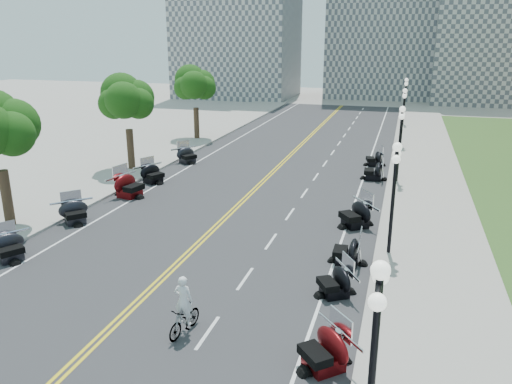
# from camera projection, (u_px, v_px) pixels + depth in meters

# --- Properties ---
(ground) EXTENTS (160.00, 160.00, 0.00)m
(ground) POSITION_uv_depth(u_px,v_px,m) (172.00, 269.00, 20.87)
(ground) COLOR gray
(road) EXTENTS (16.00, 90.00, 0.01)m
(road) POSITION_uv_depth(u_px,v_px,m) (246.00, 198.00, 30.02)
(road) COLOR #333335
(road) RESTS_ON ground
(centerline_yellow_a) EXTENTS (0.12, 90.00, 0.00)m
(centerline_yellow_a) POSITION_uv_depth(u_px,v_px,m) (244.00, 198.00, 30.05)
(centerline_yellow_a) COLOR yellow
(centerline_yellow_a) RESTS_ON road
(centerline_yellow_b) EXTENTS (0.12, 90.00, 0.00)m
(centerline_yellow_b) POSITION_uv_depth(u_px,v_px,m) (247.00, 198.00, 29.98)
(centerline_yellow_b) COLOR yellow
(centerline_yellow_b) RESTS_ON road
(edge_line_north) EXTENTS (0.12, 90.00, 0.00)m
(edge_line_north) POSITION_uv_depth(u_px,v_px,m) (353.00, 208.00, 28.26)
(edge_line_north) COLOR white
(edge_line_north) RESTS_ON road
(edge_line_south) EXTENTS (0.12, 90.00, 0.00)m
(edge_line_south) POSITION_uv_depth(u_px,v_px,m) (150.00, 189.00, 31.77)
(edge_line_south) COLOR white
(edge_line_south) RESTS_ON road
(lane_dash_5) EXTENTS (0.12, 2.00, 0.00)m
(lane_dash_5) POSITION_uv_depth(u_px,v_px,m) (208.00, 332.00, 16.33)
(lane_dash_5) COLOR white
(lane_dash_5) RESTS_ON road
(lane_dash_6) EXTENTS (0.12, 2.00, 0.00)m
(lane_dash_6) POSITION_uv_depth(u_px,v_px,m) (245.00, 279.00, 19.99)
(lane_dash_6) COLOR white
(lane_dash_6) RESTS_ON road
(lane_dash_7) EXTENTS (0.12, 2.00, 0.00)m
(lane_dash_7) POSITION_uv_depth(u_px,v_px,m) (271.00, 241.00, 23.65)
(lane_dash_7) COLOR white
(lane_dash_7) RESTS_ON road
(lane_dash_8) EXTENTS (0.12, 2.00, 0.00)m
(lane_dash_8) POSITION_uv_depth(u_px,v_px,m) (290.00, 214.00, 27.31)
(lane_dash_8) COLOR white
(lane_dash_8) RESTS_ON road
(lane_dash_9) EXTENTS (0.12, 2.00, 0.00)m
(lane_dash_9) POSITION_uv_depth(u_px,v_px,m) (304.00, 193.00, 30.97)
(lane_dash_9) COLOR white
(lane_dash_9) RESTS_ON road
(lane_dash_10) EXTENTS (0.12, 2.00, 0.00)m
(lane_dash_10) POSITION_uv_depth(u_px,v_px,m) (316.00, 177.00, 34.63)
(lane_dash_10) COLOR white
(lane_dash_10) RESTS_ON road
(lane_dash_11) EXTENTS (0.12, 2.00, 0.00)m
(lane_dash_11) POSITION_uv_depth(u_px,v_px,m) (325.00, 163.00, 38.29)
(lane_dash_11) COLOR white
(lane_dash_11) RESTS_ON road
(lane_dash_12) EXTENTS (0.12, 2.00, 0.00)m
(lane_dash_12) POSITION_uv_depth(u_px,v_px,m) (333.00, 152.00, 41.95)
(lane_dash_12) COLOR white
(lane_dash_12) RESTS_ON road
(lane_dash_13) EXTENTS (0.12, 2.00, 0.00)m
(lane_dash_13) POSITION_uv_depth(u_px,v_px,m) (339.00, 143.00, 45.61)
(lane_dash_13) COLOR white
(lane_dash_13) RESTS_ON road
(lane_dash_14) EXTENTS (0.12, 2.00, 0.00)m
(lane_dash_14) POSITION_uv_depth(u_px,v_px,m) (344.00, 135.00, 49.27)
(lane_dash_14) COLOR white
(lane_dash_14) RESTS_ON road
(lane_dash_15) EXTENTS (0.12, 2.00, 0.00)m
(lane_dash_15) POSITION_uv_depth(u_px,v_px,m) (349.00, 129.00, 52.93)
(lane_dash_15) COLOR white
(lane_dash_15) RESTS_ON road
(lane_dash_16) EXTENTS (0.12, 2.00, 0.00)m
(lane_dash_16) POSITION_uv_depth(u_px,v_px,m) (353.00, 123.00, 56.59)
(lane_dash_16) COLOR white
(lane_dash_16) RESTS_ON road
(lane_dash_17) EXTENTS (0.12, 2.00, 0.00)m
(lane_dash_17) POSITION_uv_depth(u_px,v_px,m) (357.00, 118.00, 60.25)
(lane_dash_17) COLOR white
(lane_dash_17) RESTS_ON road
(lane_dash_18) EXTENTS (0.12, 2.00, 0.00)m
(lane_dash_18) POSITION_uv_depth(u_px,v_px,m) (360.00, 113.00, 63.91)
(lane_dash_18) COLOR white
(lane_dash_18) RESTS_ON road
(lane_dash_19) EXTENTS (0.12, 2.00, 0.00)m
(lane_dash_19) POSITION_uv_depth(u_px,v_px,m) (363.00, 109.00, 67.57)
(lane_dash_19) COLOR white
(lane_dash_19) RESTS_ON road
(sidewalk_north) EXTENTS (5.00, 90.00, 0.15)m
(sidewalk_north) POSITION_uv_depth(u_px,v_px,m) (429.00, 214.00, 27.12)
(sidewalk_north) COLOR #9E9991
(sidewalk_north) RESTS_ON ground
(sidewalk_south) EXTENTS (5.00, 90.00, 0.15)m
(sidewalk_south) POSITION_uv_depth(u_px,v_px,m) (94.00, 183.00, 32.88)
(sidewalk_south) COLOR #9E9991
(sidewalk_south) RESTS_ON ground
(distant_block_a) EXTENTS (18.00, 14.00, 26.00)m
(distant_block_a) POSITION_uv_depth(u_px,v_px,m) (237.00, 13.00, 78.69)
(distant_block_a) COLOR gray
(distant_block_a) RESTS_ON ground
(distant_block_c) EXTENTS (20.00, 14.00, 22.00)m
(distant_block_c) POSITION_uv_depth(u_px,v_px,m) (510.00, 25.00, 71.05)
(distant_block_c) COLOR gray
(distant_block_c) RESTS_ON ground
(street_lamp_1) EXTENTS (0.50, 1.20, 4.90)m
(street_lamp_1) POSITION_uv_depth(u_px,v_px,m) (372.00, 370.00, 10.42)
(street_lamp_1) COLOR black
(street_lamp_1) RESTS_ON sidewalk_north
(street_lamp_2) EXTENTS (0.50, 1.20, 4.90)m
(street_lamp_2) POSITION_uv_depth(u_px,v_px,m) (393.00, 200.00, 21.40)
(street_lamp_2) COLOR black
(street_lamp_2) RESTS_ON sidewalk_north
(street_lamp_3) EXTENTS (0.50, 1.20, 4.90)m
(street_lamp_3) POSITION_uv_depth(u_px,v_px,m) (399.00, 145.00, 32.38)
(street_lamp_3) COLOR black
(street_lamp_3) RESTS_ON sidewalk_north
(street_lamp_4) EXTENTS (0.50, 1.20, 4.90)m
(street_lamp_4) POSITION_uv_depth(u_px,v_px,m) (403.00, 118.00, 43.36)
(street_lamp_4) COLOR black
(street_lamp_4) RESTS_ON sidewalk_north
(street_lamp_5) EXTENTS (0.50, 1.20, 4.90)m
(street_lamp_5) POSITION_uv_depth(u_px,v_px,m) (405.00, 101.00, 54.34)
(street_lamp_5) COLOR black
(street_lamp_5) RESTS_ON sidewalk_north
(tree_3) EXTENTS (4.80, 4.80, 9.20)m
(tree_3) POSITION_uv_depth(u_px,v_px,m) (127.00, 105.00, 35.02)
(tree_3) COLOR #235619
(tree_3) RESTS_ON sidewalk_south
(tree_4) EXTENTS (4.80, 4.80, 9.20)m
(tree_4) POSITION_uv_depth(u_px,v_px,m) (195.00, 89.00, 46.00)
(tree_4) COLOR #235619
(tree_4) RESTS_ON sidewalk_south
(motorcycle_n_4) EXTENTS (2.71, 2.71, 1.34)m
(motorcycle_n_4) POSITION_uv_depth(u_px,v_px,m) (324.00, 348.00, 14.41)
(motorcycle_n_4) COLOR #590A0C
(motorcycle_n_4) RESTS_ON road
(motorcycle_n_5) EXTENTS (2.43, 2.43, 1.24)m
(motorcycle_n_5) POSITION_uv_depth(u_px,v_px,m) (335.00, 280.00, 18.55)
(motorcycle_n_5) COLOR black
(motorcycle_n_5) RESTS_ON road
(motorcycle_n_6) EXTENTS (1.85, 1.85, 1.27)m
(motorcycle_n_6) POSITION_uv_depth(u_px,v_px,m) (347.00, 249.00, 21.19)
(motorcycle_n_6) COLOR black
(motorcycle_n_6) RESTS_ON road
(motorcycle_n_7) EXTENTS (2.96, 2.96, 1.48)m
(motorcycle_n_7) POSITION_uv_depth(u_px,v_px,m) (356.00, 213.00, 25.29)
(motorcycle_n_7) COLOR black
(motorcycle_n_7) RESTS_ON road
(motorcycle_n_9) EXTENTS (2.08, 2.08, 1.39)m
(motorcycle_n_9) POSITION_uv_depth(u_px,v_px,m) (374.00, 170.00, 33.75)
(motorcycle_n_9) COLOR black
(motorcycle_n_9) RESTS_ON road
(motorcycle_n_10) EXTENTS (2.16, 2.16, 1.26)m
(motorcycle_n_10) POSITION_uv_depth(u_px,v_px,m) (374.00, 158.00, 37.48)
(motorcycle_n_10) COLOR black
(motorcycle_n_10) RESTS_ON road
(motorcycle_s_5) EXTENTS (2.55, 2.55, 1.30)m
(motorcycle_s_5) POSITION_uv_depth(u_px,v_px,m) (9.00, 246.00, 21.50)
(motorcycle_s_5) COLOR black
(motorcycle_s_5) RESTS_ON road
(motorcycle_s_6) EXTENTS (2.64, 2.64, 1.31)m
(motorcycle_s_6) POSITION_uv_depth(u_px,v_px,m) (74.00, 211.00, 25.83)
(motorcycle_s_6) COLOR black
(motorcycle_s_6) RESTS_ON road
(motorcycle_s_7) EXTENTS (2.64, 2.64, 1.56)m
(motorcycle_s_7) POSITION_uv_depth(u_px,v_px,m) (129.00, 185.00, 30.06)
(motorcycle_s_7) COLOR #590A0C
(motorcycle_s_7) RESTS_ON road
(motorcycle_s_8) EXTENTS (2.59, 2.59, 1.36)m
(motorcycle_s_8) POSITION_uv_depth(u_px,v_px,m) (153.00, 173.00, 33.05)
(motorcycle_s_8) COLOR black
(motorcycle_s_8) RESTS_ON road
(motorcycle_s_9) EXTENTS (2.67, 2.67, 1.34)m
(motorcycle_s_9) POSITION_uv_depth(u_px,v_px,m) (187.00, 154.00, 38.31)
(motorcycle_s_9) COLOR black
(motorcycle_s_9) RESTS_ON road
(bicycle) EXTENTS (0.78, 1.72, 1.00)m
(bicycle) POSITION_uv_depth(u_px,v_px,m) (184.00, 320.00, 16.16)
(bicycle) COLOR #A51414
(bicycle) RESTS_ON road
(cyclist_rider) EXTENTS (0.62, 0.41, 1.71)m
(cyclist_rider) POSITION_uv_depth(u_px,v_px,m) (183.00, 282.00, 15.76)
(cyclist_rider) COLOR white
(cyclist_rider) RESTS_ON bicycle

